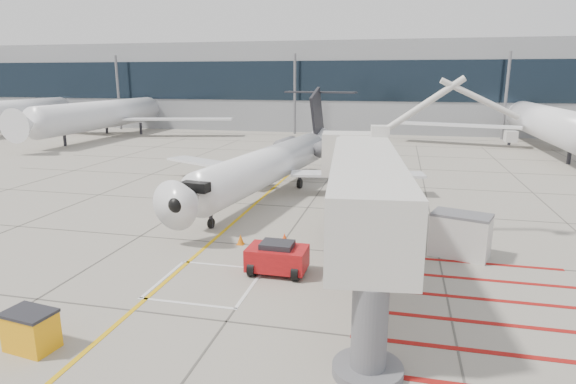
% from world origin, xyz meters
% --- Properties ---
extents(ground_plane, '(260.00, 260.00, 0.00)m').
position_xyz_m(ground_plane, '(0.00, 0.00, 0.00)').
color(ground_plane, gray).
rests_on(ground_plane, ground).
extents(regional_jet, '(26.40, 31.44, 7.49)m').
position_xyz_m(regional_jet, '(-3.77, 12.92, 3.74)').
color(regional_jet, white).
rests_on(regional_jet, ground_plane).
extents(jet_bridge, '(10.57, 19.17, 7.34)m').
position_xyz_m(jet_bridge, '(4.56, 0.21, 3.67)').
color(jet_bridge, silver).
rests_on(jet_bridge, ground_plane).
extents(pushback_tug, '(2.68, 1.70, 1.55)m').
position_xyz_m(pushback_tug, '(0.71, 0.74, 0.77)').
color(pushback_tug, '#AD1014').
rests_on(pushback_tug, ground_plane).
extents(spill_bin, '(1.68, 1.24, 1.34)m').
position_xyz_m(spill_bin, '(-5.54, -7.11, 0.67)').
color(spill_bin, '#F2A00D').
rests_on(spill_bin, ground_plane).
extents(baggage_cart, '(1.98, 1.51, 1.11)m').
position_xyz_m(baggage_cart, '(3.00, 7.34, 0.56)').
color(baggage_cart, '#5C5C61').
rests_on(baggage_cart, ground_plane).
extents(ground_power_unit, '(3.10, 2.38, 2.16)m').
position_xyz_m(ground_power_unit, '(8.97, 4.86, 1.08)').
color(ground_power_unit, silver).
rests_on(ground_power_unit, ground_plane).
extents(cone_nose, '(0.40, 0.40, 0.55)m').
position_xyz_m(cone_nose, '(-2.11, 3.98, 0.27)').
color(cone_nose, orange).
rests_on(cone_nose, ground_plane).
extents(cone_side, '(0.41, 0.41, 0.56)m').
position_xyz_m(cone_side, '(0.11, 4.69, 0.28)').
color(cone_side, '#FF480D').
rests_on(cone_side, ground_plane).
extents(terminal_building, '(180.00, 28.00, 14.00)m').
position_xyz_m(terminal_building, '(10.00, 70.00, 7.00)').
color(terminal_building, gray).
rests_on(terminal_building, ground_plane).
extents(terminal_glass_band, '(180.00, 0.10, 6.00)m').
position_xyz_m(terminal_glass_band, '(10.00, 55.95, 8.00)').
color(terminal_glass_band, black).
rests_on(terminal_glass_band, ground_plane).
extents(bg_aircraft_a, '(34.15, 37.95, 11.38)m').
position_xyz_m(bg_aircraft_a, '(-52.79, 46.00, 5.69)').
color(bg_aircraft_a, silver).
rests_on(bg_aircraft_a, ground_plane).
extents(bg_aircraft_b, '(35.23, 39.15, 11.74)m').
position_xyz_m(bg_aircraft_b, '(-35.78, 46.00, 5.87)').
color(bg_aircraft_b, silver).
rests_on(bg_aircraft_b, ground_plane).
extents(bg_aircraft_c, '(35.14, 39.04, 11.71)m').
position_xyz_m(bg_aircraft_c, '(22.69, 46.00, 5.86)').
color(bg_aircraft_c, silver).
rests_on(bg_aircraft_c, ground_plane).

